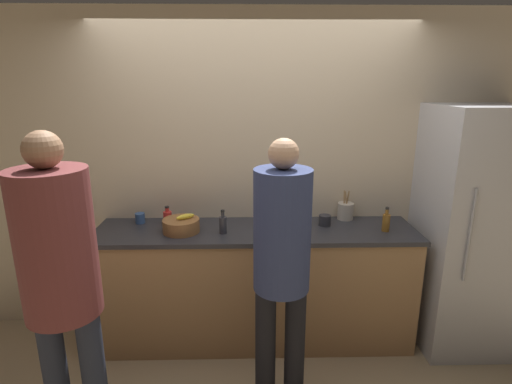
{
  "coord_description": "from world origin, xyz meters",
  "views": [
    {
      "loc": [
        -0.06,
        -2.56,
        2.05
      ],
      "look_at": [
        0.0,
        0.14,
        1.31
      ],
      "focal_mm": 28.0,
      "sensor_mm": 36.0,
      "label": 1
    }
  ],
  "objects_px": {
    "cup_black": "(325,220)",
    "utensil_crock": "(345,211)",
    "person_center": "(282,257)",
    "bottle_amber": "(386,222)",
    "cup_blue": "(140,218)",
    "fruit_bowl": "(181,225)",
    "bottle_dark": "(223,224)",
    "person_left": "(60,271)",
    "bottle_red": "(168,217)",
    "refrigerator": "(471,230)"
  },
  "relations": [
    {
      "from": "cup_blue",
      "to": "cup_black",
      "type": "height_order",
      "value": "cup_black"
    },
    {
      "from": "fruit_bowl",
      "to": "bottle_dark",
      "type": "xyz_separation_m",
      "value": [
        0.32,
        -0.04,
        0.02
      ]
    },
    {
      "from": "refrigerator",
      "to": "bottle_dark",
      "type": "relative_size",
      "value": 10.41
    },
    {
      "from": "refrigerator",
      "to": "person_left",
      "type": "distance_m",
      "value": 2.85
    },
    {
      "from": "bottle_dark",
      "to": "cup_black",
      "type": "relative_size",
      "value": 1.91
    },
    {
      "from": "bottle_red",
      "to": "cup_blue",
      "type": "xyz_separation_m",
      "value": [
        -0.23,
        0.02,
        -0.02
      ]
    },
    {
      "from": "utensil_crock",
      "to": "bottle_red",
      "type": "distance_m",
      "value": 1.45
    },
    {
      "from": "person_left",
      "to": "utensil_crock",
      "type": "height_order",
      "value": "person_left"
    },
    {
      "from": "cup_black",
      "to": "utensil_crock",
      "type": "bearing_deg",
      "value": 36.54
    },
    {
      "from": "bottle_dark",
      "to": "bottle_red",
      "type": "relative_size",
      "value": 1.25
    },
    {
      "from": "bottle_dark",
      "to": "person_left",
      "type": "bearing_deg",
      "value": -129.66
    },
    {
      "from": "bottle_dark",
      "to": "person_center",
      "type": "bearing_deg",
      "value": -58.37
    },
    {
      "from": "refrigerator",
      "to": "bottle_amber",
      "type": "relative_size",
      "value": 10.03
    },
    {
      "from": "cup_black",
      "to": "person_left",
      "type": "bearing_deg",
      "value": -145.29
    },
    {
      "from": "utensil_crock",
      "to": "cup_black",
      "type": "relative_size",
      "value": 2.55
    },
    {
      "from": "person_center",
      "to": "cup_blue",
      "type": "bearing_deg",
      "value": 140.86
    },
    {
      "from": "fruit_bowl",
      "to": "utensil_crock",
      "type": "bearing_deg",
      "value": 11.33
    },
    {
      "from": "cup_blue",
      "to": "cup_black",
      "type": "distance_m",
      "value": 1.48
    },
    {
      "from": "person_left",
      "to": "bottle_red",
      "type": "xyz_separation_m",
      "value": [
        0.32,
        1.15,
        -0.11
      ]
    },
    {
      "from": "refrigerator",
      "to": "bottle_red",
      "type": "bearing_deg",
      "value": 175.54
    },
    {
      "from": "bottle_red",
      "to": "bottle_amber",
      "type": "xyz_separation_m",
      "value": [
        1.69,
        -0.2,
        0.02
      ]
    },
    {
      "from": "refrigerator",
      "to": "bottle_amber",
      "type": "distance_m",
      "value": 0.67
    },
    {
      "from": "bottle_dark",
      "to": "refrigerator",
      "type": "bearing_deg",
      "value": 0.96
    },
    {
      "from": "person_center",
      "to": "cup_black",
      "type": "distance_m",
      "value": 0.88
    },
    {
      "from": "cup_blue",
      "to": "person_center",
      "type": "bearing_deg",
      "value": -39.14
    },
    {
      "from": "fruit_bowl",
      "to": "bottle_amber",
      "type": "height_order",
      "value": "bottle_amber"
    },
    {
      "from": "person_left",
      "to": "bottle_red",
      "type": "height_order",
      "value": "person_left"
    },
    {
      "from": "person_left",
      "to": "refrigerator",
      "type": "bearing_deg",
      "value": 19.85
    },
    {
      "from": "bottle_amber",
      "to": "cup_blue",
      "type": "relative_size",
      "value": 2.31
    },
    {
      "from": "fruit_bowl",
      "to": "bottle_red",
      "type": "distance_m",
      "value": 0.23
    },
    {
      "from": "utensil_crock",
      "to": "bottle_red",
      "type": "relative_size",
      "value": 1.66
    },
    {
      "from": "fruit_bowl",
      "to": "utensil_crock",
      "type": "xyz_separation_m",
      "value": [
        1.31,
        0.26,
        0.02
      ]
    },
    {
      "from": "bottle_red",
      "to": "cup_black",
      "type": "xyz_separation_m",
      "value": [
        1.25,
        -0.06,
        -0.02
      ]
    },
    {
      "from": "bottle_amber",
      "to": "person_center",
      "type": "bearing_deg",
      "value": -142.82
    },
    {
      "from": "utensil_crock",
      "to": "bottle_red",
      "type": "xyz_separation_m",
      "value": [
        -1.45,
        -0.08,
        -0.01
      ]
    },
    {
      "from": "fruit_bowl",
      "to": "cup_black",
      "type": "xyz_separation_m",
      "value": [
        1.11,
        0.12,
        -0.01
      ]
    },
    {
      "from": "refrigerator",
      "to": "utensil_crock",
      "type": "bearing_deg",
      "value": 163.68
    },
    {
      "from": "refrigerator",
      "to": "fruit_bowl",
      "type": "bearing_deg",
      "value": 179.88
    },
    {
      "from": "person_left",
      "to": "fruit_bowl",
      "type": "bearing_deg",
      "value": 64.74
    },
    {
      "from": "person_left",
      "to": "cup_blue",
      "type": "height_order",
      "value": "person_left"
    },
    {
      "from": "person_left",
      "to": "cup_blue",
      "type": "distance_m",
      "value": 1.19
    },
    {
      "from": "person_left",
      "to": "person_center",
      "type": "xyz_separation_m",
      "value": [
        1.16,
        0.31,
        -0.08
      ]
    },
    {
      "from": "cup_black",
      "to": "fruit_bowl",
      "type": "bearing_deg",
      "value": -174.02
    },
    {
      "from": "person_center",
      "to": "bottle_dark",
      "type": "xyz_separation_m",
      "value": [
        -0.39,
        0.63,
        -0.02
      ]
    },
    {
      "from": "bottle_red",
      "to": "cup_blue",
      "type": "height_order",
      "value": "bottle_red"
    },
    {
      "from": "person_center",
      "to": "fruit_bowl",
      "type": "bearing_deg",
      "value": 136.67
    },
    {
      "from": "person_left",
      "to": "cup_blue",
      "type": "xyz_separation_m",
      "value": [
        0.1,
        1.18,
        -0.12
      ]
    },
    {
      "from": "person_center",
      "to": "fruit_bowl",
      "type": "xyz_separation_m",
      "value": [
        -0.7,
        0.66,
        -0.03
      ]
    },
    {
      "from": "refrigerator",
      "to": "person_center",
      "type": "xyz_separation_m",
      "value": [
        -1.52,
        -0.66,
        0.09
      ]
    },
    {
      "from": "cup_black",
      "to": "bottle_amber",
      "type": "bearing_deg",
      "value": -17.32
    }
  ]
}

